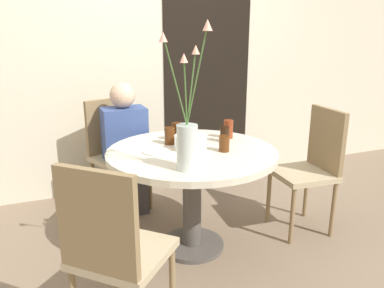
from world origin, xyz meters
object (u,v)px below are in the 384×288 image
(chair_right_flank, at_px, (312,163))
(side_plate, at_px, (156,152))
(drink_glass_0, at_px, (170,136))
(drink_glass_3, at_px, (177,132))
(birthday_cake, at_px, (190,142))
(chair_far_back, at_px, (115,147))
(chair_left_flank, at_px, (113,247))
(drink_glass_2, at_px, (228,129))
(drink_glass_1, at_px, (224,144))
(person_boy, at_px, (126,154))
(flower_vase, at_px, (187,136))
(drink_glass_4, at_px, (224,134))

(chair_right_flank, relative_size, side_plate, 5.40)
(drink_glass_0, bearing_deg, drink_glass_3, 39.57)
(birthday_cake, bearing_deg, chair_far_back, 112.45)
(drink_glass_0, bearing_deg, chair_left_flank, -123.26)
(birthday_cake, distance_m, drink_glass_2, 0.39)
(birthday_cake, relative_size, drink_glass_0, 1.81)
(birthday_cake, distance_m, side_plate, 0.23)
(chair_far_back, distance_m, side_plate, 0.86)
(chair_right_flank, bearing_deg, chair_far_back, -121.61)
(chair_right_flank, relative_size, drink_glass_3, 7.27)
(chair_right_flank, height_order, drink_glass_1, chair_right_flank)
(chair_left_flank, bearing_deg, chair_far_back, -56.86)
(birthday_cake, bearing_deg, drink_glass_3, 91.64)
(chair_right_flank, distance_m, person_boy, 1.46)
(side_plate, bearing_deg, person_boy, 94.97)
(drink_glass_2, distance_m, person_boy, 0.89)
(chair_far_back, xyz_separation_m, drink_glass_0, (0.26, -0.68, 0.24))
(birthday_cake, bearing_deg, drink_glass_1, -35.43)
(side_plate, relative_size, drink_glass_2, 1.29)
(chair_right_flank, bearing_deg, flower_vase, -71.52)
(birthday_cake, height_order, drink_glass_3, birthday_cake)
(chair_right_flank, height_order, birthday_cake, chair_right_flank)
(side_plate, bearing_deg, drink_glass_0, 46.84)
(chair_far_back, distance_m, drink_glass_3, 0.75)
(drink_glass_3, bearing_deg, drink_glass_4, -28.02)
(drink_glass_3, xyz_separation_m, person_boy, (-0.28, 0.47, -0.27))
(drink_glass_2, bearing_deg, side_plate, -166.42)
(chair_left_flank, xyz_separation_m, person_boy, (0.36, 1.39, -0.02))
(chair_right_flank, distance_m, drink_glass_3, 1.03)
(side_plate, bearing_deg, chair_left_flank, -120.78)
(side_plate, relative_size, drink_glass_4, 1.54)
(birthday_cake, relative_size, flower_vase, 0.27)
(chair_right_flank, height_order, drink_glass_2, chair_right_flank)
(side_plate, relative_size, person_boy, 0.16)
(drink_glass_0, bearing_deg, drink_glass_1, -47.05)
(chair_left_flank, distance_m, side_plate, 0.84)
(drink_glass_4, bearing_deg, birthday_cake, -166.17)
(drink_glass_0, height_order, drink_glass_1, drink_glass_0)
(chair_left_flank, bearing_deg, drink_glass_3, -80.63)
(drink_glass_0, height_order, drink_glass_2, drink_glass_2)
(chair_left_flank, xyz_separation_m, drink_glass_3, (0.64, 0.92, 0.25))
(flower_vase, distance_m, drink_glass_3, 0.63)
(chair_far_back, height_order, chair_right_flank, same)
(drink_glass_1, distance_m, drink_glass_4, 0.23)
(drink_glass_4, bearing_deg, chair_far_back, 129.51)
(chair_far_back, relative_size, drink_glass_4, 8.33)
(drink_glass_0, height_order, drink_glass_4, drink_glass_0)
(chair_left_flank, relative_size, drink_glass_3, 7.27)
(birthday_cake, height_order, drink_glass_4, birthday_cake)
(chair_right_flank, xyz_separation_m, drink_glass_0, (-1.02, 0.26, 0.24))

